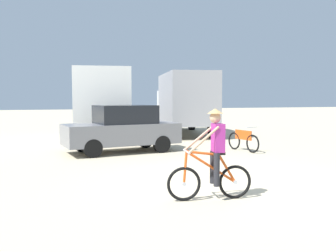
{
  "coord_description": "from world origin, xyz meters",
  "views": [
    {
      "loc": [
        -4.32,
        -7.99,
        2.02
      ],
      "look_at": [
        -0.46,
        3.47,
        1.1
      ],
      "focal_mm": 39.11,
      "sensor_mm": 36.0,
      "label": 1
    }
  ],
  "objects_px": {
    "box_truck_white_box": "(102,101)",
    "box_truck_grey_hauler": "(184,101)",
    "cyclist_orange_shirt": "(213,158)",
    "sedan_parked": "(122,129)",
    "bicycle_spare": "(243,141)"
  },
  "relations": [
    {
      "from": "box_truck_white_box",
      "to": "box_truck_grey_hauler",
      "type": "height_order",
      "value": "same"
    },
    {
      "from": "box_truck_white_box",
      "to": "cyclist_orange_shirt",
      "type": "height_order",
      "value": "box_truck_white_box"
    },
    {
      "from": "cyclist_orange_shirt",
      "to": "sedan_parked",
      "type": "bearing_deg",
      "value": 93.3
    },
    {
      "from": "cyclist_orange_shirt",
      "to": "box_truck_grey_hauler",
      "type": "bearing_deg",
      "value": 71.27
    },
    {
      "from": "box_truck_white_box",
      "to": "box_truck_grey_hauler",
      "type": "relative_size",
      "value": 1.0
    },
    {
      "from": "box_truck_grey_hauler",
      "to": "cyclist_orange_shirt",
      "type": "xyz_separation_m",
      "value": [
        -4.27,
        -12.61,
        -1.03
      ]
    },
    {
      "from": "box_truck_grey_hauler",
      "to": "cyclist_orange_shirt",
      "type": "distance_m",
      "value": 13.35
    },
    {
      "from": "box_truck_white_box",
      "to": "bicycle_spare",
      "type": "distance_m",
      "value": 7.65
    },
    {
      "from": "box_truck_white_box",
      "to": "bicycle_spare",
      "type": "height_order",
      "value": "box_truck_white_box"
    },
    {
      "from": "box_truck_grey_hauler",
      "to": "sedan_parked",
      "type": "height_order",
      "value": "box_truck_grey_hauler"
    },
    {
      "from": "box_truck_white_box",
      "to": "sedan_parked",
      "type": "xyz_separation_m",
      "value": [
        0.02,
        -4.83,
        -0.99
      ]
    },
    {
      "from": "box_truck_white_box",
      "to": "sedan_parked",
      "type": "relative_size",
      "value": 1.59
    },
    {
      "from": "box_truck_white_box",
      "to": "bicycle_spare",
      "type": "bearing_deg",
      "value": -53.58
    },
    {
      "from": "box_truck_white_box",
      "to": "sedan_parked",
      "type": "bearing_deg",
      "value": -89.75
    },
    {
      "from": "bicycle_spare",
      "to": "cyclist_orange_shirt",
      "type": "bearing_deg",
      "value": -125.1
    }
  ]
}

